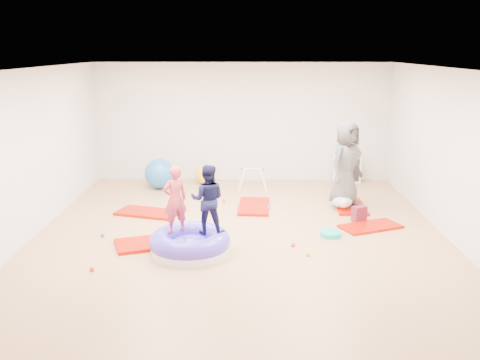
{
  "coord_description": "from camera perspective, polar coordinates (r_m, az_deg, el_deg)",
  "views": [
    {
      "loc": [
        0.12,
        -8.65,
        3.12
      ],
      "look_at": [
        0.0,
        0.3,
        0.9
      ],
      "focal_mm": 40.0,
      "sensor_mm": 36.0,
      "label": 1
    }
  ],
  "objects": [
    {
      "name": "gym_mat_right",
      "position": [
        9.84,
        13.73,
        -4.84
      ],
      "size": [
        1.19,
        0.92,
        0.04
      ],
      "primitive_type": "cube",
      "rotation": [
        0.0,
        0.0,
        0.42
      ],
      "color": "#B10500",
      "rests_on": "ground"
    },
    {
      "name": "exercise_ball_orange",
      "position": [
        12.57,
        -3.83,
        0.53
      ],
      "size": [
        0.43,
        0.43,
        0.43
      ],
      "primitive_type": "sphere",
      "color": "yellow",
      "rests_on": "ground"
    },
    {
      "name": "child_pink",
      "position": [
        8.28,
        -6.95,
        -1.74
      ],
      "size": [
        0.46,
        0.41,
        1.07
      ],
      "primitive_type": "imported",
      "rotation": [
        0.0,
        0.0,
        3.64
      ],
      "color": "#C83742",
      "rests_on": "inflatable_cushion"
    },
    {
      "name": "exercise_ball_blue",
      "position": [
        12.26,
        -8.56,
        0.67
      ],
      "size": [
        0.69,
        0.69,
        0.69
      ],
      "primitive_type": "sphere",
      "color": "#2562B1",
      "rests_on": "ground"
    },
    {
      "name": "gym_mat_rear_right",
      "position": [
        10.97,
        11.64,
        -2.76
      ],
      "size": [
        0.61,
        1.18,
        0.05
      ],
      "primitive_type": "cube",
      "rotation": [
        0.0,
        0.0,
        1.54
      ],
      "color": "#B10500",
      "rests_on": "ground"
    },
    {
      "name": "inflatable_cushion",
      "position": [
        8.41,
        -5.35,
        -6.78
      ],
      "size": [
        1.27,
        1.27,
        0.4
      ],
      "rotation": [
        0.0,
        0.0,
        -0.25
      ],
      "color": "silver",
      "rests_on": "ground"
    },
    {
      "name": "infant",
      "position": [
        10.7,
        10.88,
        -2.37
      ],
      "size": [
        0.39,
        0.4,
        0.23
      ],
      "color": "#9CB7CF",
      "rests_on": "gym_mat_rear_right"
    },
    {
      "name": "room",
      "position": [
        8.82,
        -0.03,
        2.69
      ],
      "size": [
        7.01,
        8.01,
        2.81
      ],
      "color": "tan",
      "rests_on": "ground"
    },
    {
      "name": "gym_mat_mid_left",
      "position": [
        10.49,
        -9.77,
        -3.45
      ],
      "size": [
        1.32,
        0.92,
        0.05
      ],
      "primitive_type": "cube",
      "rotation": [
        0.0,
        0.0,
        -0.29
      ],
      "color": "#B10500",
      "rests_on": "ground"
    },
    {
      "name": "yellow_toy",
      "position": [
        8.53,
        -2.46,
        -7.43
      ],
      "size": [
        0.19,
        0.19,
        0.03
      ],
      "primitive_type": "cylinder",
      "color": "yellow",
      "rests_on": "ground"
    },
    {
      "name": "backpack",
      "position": [
        10.1,
        12.59,
        -3.56
      ],
      "size": [
        0.29,
        0.25,
        0.29
      ],
      "primitive_type": "cube",
      "rotation": [
        0.0,
        0.0,
        0.48
      ],
      "color": "maroon",
      "rests_on": "ground"
    },
    {
      "name": "ball_pit_balls",
      "position": [
        9.37,
        -2.14,
        -5.31
      ],
      "size": [
        3.47,
        3.62,
        0.07
      ],
      "color": "#2562B1",
      "rests_on": "ground"
    },
    {
      "name": "cube_shelf",
      "position": [
        12.97,
        11.3,
        1.17
      ],
      "size": [
        0.64,
        0.31,
        0.64
      ],
      "color": "white",
      "rests_on": "ground"
    },
    {
      "name": "balance_disc",
      "position": [
        9.26,
        9.63,
        -5.7
      ],
      "size": [
        0.36,
        0.36,
        0.08
      ],
      "primitive_type": "cylinder",
      "color": "#0FAF9E",
      "rests_on": "ground"
    },
    {
      "name": "adult_caregiver",
      "position": [
        10.77,
        11.24,
        1.72
      ],
      "size": [
        0.97,
        0.96,
        1.69
      ],
      "primitive_type": "imported",
      "rotation": [
        0.0,
        0.0,
        0.76
      ],
      "color": "#474747",
      "rests_on": "gym_mat_rear_right"
    },
    {
      "name": "gym_mat_center_back",
      "position": [
        10.74,
        1.5,
        -2.83
      ],
      "size": [
        0.66,
        1.22,
        0.05
      ],
      "primitive_type": "cube",
      "rotation": [
        0.0,
        0.0,
        1.52
      ],
      "color": "#B10500",
      "rests_on": "ground"
    },
    {
      "name": "gym_mat_front_left",
      "position": [
        8.9,
        -8.84,
        -6.58
      ],
      "size": [
        1.47,
        1.08,
        0.06
      ],
      "primitive_type": "cube",
      "rotation": [
        0.0,
        0.0,
        0.35
      ],
      "color": "#B10500",
      "rests_on": "ground"
    },
    {
      "name": "child_navy",
      "position": [
        8.19,
        -3.48,
        -1.75
      ],
      "size": [
        0.55,
        0.44,
        1.09
      ],
      "primitive_type": "imported",
      "rotation": [
        0.0,
        0.0,
        3.09
      ],
      "color": "#0F1133",
      "rests_on": "inflatable_cushion"
    },
    {
      "name": "infant_play_gym",
      "position": [
        12.0,
        1.35,
        0.51
      ],
      "size": [
        0.66,
        0.63,
        0.51
      ],
      "rotation": [
        0.0,
        0.0,
        -0.0
      ],
      "color": "white",
      "rests_on": "ground"
    }
  ]
}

